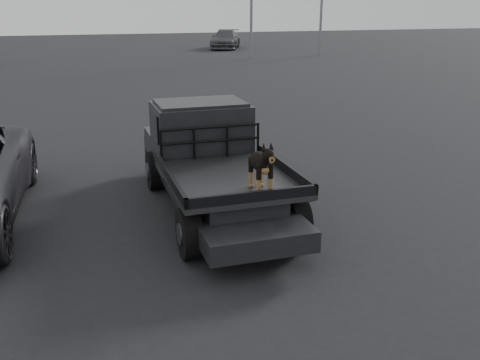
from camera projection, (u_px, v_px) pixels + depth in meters
name	position (u px, v px, depth m)	size (l,w,h in m)	color
ground	(219.00, 241.00, 8.33)	(120.00, 120.00, 0.00)	black
flatbed_ute	(214.00, 186.00, 9.44)	(2.00, 5.40, 0.92)	black
ute_cab	(201.00, 125.00, 10.02)	(1.72, 1.30, 0.88)	black
headache_rack	(211.00, 143.00, 9.39)	(1.80, 0.08, 0.55)	black
dog	(261.00, 166.00, 7.72)	(0.32, 0.60, 0.74)	black
distant_car_b	(225.00, 39.00, 43.19)	(2.04, 5.03, 1.46)	#46464B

